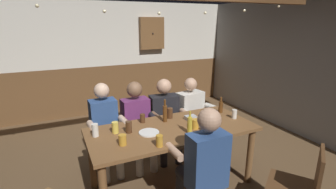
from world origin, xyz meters
TOP-DOWN VIEW (x-y plane):
  - ground_plane at (0.00, 0.00)m, footprint 6.80×6.80m
  - back_wall_upper at (0.00, 2.90)m, footprint 5.45×0.12m
  - back_wall_wainscot at (0.00, 2.90)m, footprint 5.45×0.12m
  - side_wall_concrete at (2.78, 0.00)m, footprint 0.12×5.67m
  - dining_table at (0.00, -0.17)m, footprint 1.97×0.88m
  - person_0 at (-0.66, 0.49)m, footprint 0.50×0.52m
  - person_1 at (-0.22, 0.48)m, footprint 0.53×0.55m
  - person_2 at (0.22, 0.50)m, footprint 0.58×0.55m
  - person_3 at (0.68, 0.50)m, footprint 0.59×0.58m
  - person_4 at (-0.00, -0.85)m, footprint 0.52×0.50m
  - chair_empty_near_right at (0.80, -1.33)m, footprint 0.61×0.61m
  - table_candle at (0.28, -0.40)m, footprint 0.04×0.04m
  - condiment_caddy at (0.33, -0.03)m, footprint 0.14×0.10m
  - plate_0 at (-0.31, -0.19)m, footprint 0.23×0.23m
  - bottle_0 at (0.11, -0.39)m, footprint 0.06×0.06m
  - bottle_1 at (0.00, 0.04)m, footprint 0.05×0.05m
  - bottle_2 at (0.84, 0.02)m, footprint 0.06×0.06m
  - pint_glass_0 at (-0.86, -0.02)m, footprint 0.07×0.07m
  - pint_glass_1 at (0.11, 0.13)m, footprint 0.08×0.08m
  - pint_glass_2 at (0.86, -0.24)m, footprint 0.06×0.06m
  - pint_glass_3 at (-0.32, -0.53)m, footprint 0.07×0.07m
  - pint_glass_4 at (-0.50, -0.08)m, footprint 0.07×0.07m
  - pint_glass_5 at (0.24, -0.30)m, footprint 0.08×0.08m
  - pint_glass_6 at (-0.26, 0.14)m, footprint 0.06×0.06m
  - pint_glass_7 at (-0.65, -0.02)m, footprint 0.07×0.07m
  - pint_glass_8 at (-0.65, -0.34)m, footprint 0.08×0.08m
  - wall_dart_cabinet at (0.91, 2.77)m, footprint 0.56×0.15m
  - string_lights at (0.00, 0.20)m, footprint 3.85×0.04m

SIDE VIEW (x-z plane):
  - ground_plane at x=0.00m, z-range 0.00..0.00m
  - chair_empty_near_right at x=0.80m, z-range 0.04..0.92m
  - back_wall_wainscot at x=0.00m, z-range 0.00..1.06m
  - person_3 at x=0.68m, z-range 0.06..1.23m
  - person_1 at x=-0.22m, z-range 0.06..1.26m
  - person_2 at x=0.22m, z-range 0.07..1.27m
  - person_0 at x=-0.66m, z-range 0.06..1.28m
  - dining_table at x=0.00m, z-range 0.29..1.06m
  - person_4 at x=0.00m, z-range 0.06..1.32m
  - plate_0 at x=-0.31m, z-range 0.78..0.79m
  - condiment_caddy at x=0.33m, z-range 0.78..0.83m
  - table_candle at x=0.28m, z-range 0.78..0.86m
  - pint_glass_6 at x=-0.26m, z-range 0.78..0.88m
  - pint_glass_8 at x=-0.65m, z-range 0.78..0.89m
  - pint_glass_5 at x=0.24m, z-range 0.78..0.89m
  - pint_glass_2 at x=0.86m, z-range 0.78..0.89m
  - pint_glass_3 at x=-0.32m, z-range 0.78..0.90m
  - pint_glass_7 at x=-0.65m, z-range 0.78..0.91m
  - pint_glass_1 at x=0.11m, z-range 0.78..0.91m
  - pint_glass_4 at x=-0.50m, z-range 0.78..0.91m
  - pint_glass_0 at x=-0.86m, z-range 0.78..0.92m
  - bottle_2 at x=0.84m, z-range 0.75..0.97m
  - bottle_0 at x=0.11m, z-range 0.75..1.01m
  - bottle_1 at x=0.00m, z-range 0.75..1.04m
  - side_wall_concrete at x=2.78m, z-range 0.00..2.40m
  - back_wall_upper at x=0.00m, z-range 1.06..2.40m
  - wall_dart_cabinet at x=0.91m, z-range 1.38..2.08m
  - string_lights at x=0.00m, z-range 2.06..2.21m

